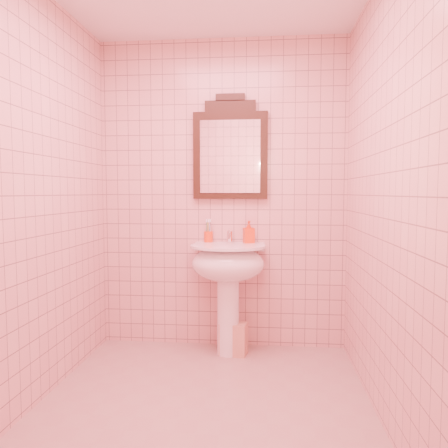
# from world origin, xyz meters

# --- Properties ---
(floor) EXTENTS (2.20, 2.20, 0.00)m
(floor) POSITION_xyz_m (0.00, 0.00, 0.00)
(floor) COLOR tan
(floor) RESTS_ON ground
(back_wall) EXTENTS (2.00, 0.02, 2.50)m
(back_wall) POSITION_xyz_m (0.00, 1.10, 1.25)
(back_wall) COLOR #E3A79E
(back_wall) RESTS_ON floor
(pedestal_sink) EXTENTS (0.58, 0.58, 0.86)m
(pedestal_sink) POSITION_xyz_m (0.07, 0.87, 0.66)
(pedestal_sink) COLOR white
(pedestal_sink) RESTS_ON floor
(faucet) EXTENTS (0.04, 0.16, 0.11)m
(faucet) POSITION_xyz_m (0.07, 1.01, 0.92)
(faucet) COLOR white
(faucet) RESTS_ON pedestal_sink
(mirror) EXTENTS (0.60, 0.06, 0.84)m
(mirror) POSITION_xyz_m (0.07, 1.07, 1.60)
(mirror) COLOR black
(mirror) RESTS_ON back_wall
(toothbrush_cup) EXTENTS (0.07, 0.07, 0.16)m
(toothbrush_cup) POSITION_xyz_m (-0.11, 1.05, 0.91)
(toothbrush_cup) COLOR red
(toothbrush_cup) RESTS_ON pedestal_sink
(soap_dispenser) EXTENTS (0.10, 0.10, 0.18)m
(soap_dispenser) POSITION_xyz_m (0.22, 1.02, 0.95)
(soap_dispenser) COLOR red
(soap_dispenser) RESTS_ON pedestal_sink
(towel) EXTENTS (0.22, 0.17, 0.25)m
(towel) POSITION_xyz_m (0.11, 0.87, 0.13)
(towel) COLOR #E5A286
(towel) RESTS_ON floor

